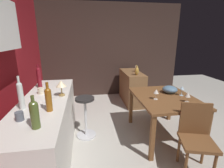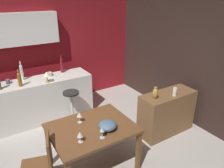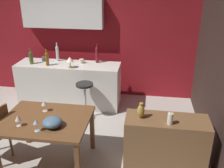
{
  "view_description": "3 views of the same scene",
  "coord_description": "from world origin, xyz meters",
  "px_view_note": "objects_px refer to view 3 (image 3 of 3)",
  "views": [
    {
      "loc": [
        -2.25,
        0.86,
        1.7
      ],
      "look_at": [
        0.61,
        0.39,
        0.87
      ],
      "focal_mm": 26.61,
      "sensor_mm": 36.0,
      "label": 1
    },
    {
      "loc": [
        -0.98,
        -2.8,
        2.53
      ],
      "look_at": [
        0.95,
        0.27,
        0.99
      ],
      "focal_mm": 34.48,
      "sensor_mm": 36.0,
      "label": 2
    },
    {
      "loc": [
        1.51,
        -3.28,
        2.56
      ],
      "look_at": [
        0.95,
        0.51,
        0.91
      ],
      "focal_mm": 40.83,
      "sensor_mm": 36.0,
      "label": 3
    }
  ],
  "objects_px": {
    "sideboard_cabinet": "(165,145)",
    "cup_cream": "(82,61)",
    "bar_stool": "(85,100)",
    "wine_glass_center": "(44,103)",
    "wine_bottle_clear": "(57,53)",
    "wine_bottle_ruby": "(97,54)",
    "wine_glass_left": "(18,118)",
    "wine_glass_right": "(36,122)",
    "dining_table": "(46,124)",
    "counter_lamp": "(70,60)",
    "vase_brass": "(141,111)",
    "fruit_bowl": "(52,122)",
    "wine_bottle_amber": "(47,58)",
    "wine_bottle_olive": "(31,57)",
    "pillar_candle_tall": "(170,119)",
    "cup_slate": "(44,59)"
  },
  "relations": [
    {
      "from": "sideboard_cabinet",
      "to": "cup_cream",
      "type": "distance_m",
      "value": 2.52
    },
    {
      "from": "bar_stool",
      "to": "wine_glass_center",
      "type": "bearing_deg",
      "value": -105.29
    },
    {
      "from": "wine_bottle_clear",
      "to": "wine_bottle_ruby",
      "type": "distance_m",
      "value": 0.84
    },
    {
      "from": "wine_glass_left",
      "to": "wine_bottle_clear",
      "type": "distance_m",
      "value": 2.26
    },
    {
      "from": "wine_glass_right",
      "to": "cup_cream",
      "type": "bearing_deg",
      "value": 89.87
    },
    {
      "from": "dining_table",
      "to": "wine_glass_left",
      "type": "relative_size",
      "value": 7.53
    },
    {
      "from": "counter_lamp",
      "to": "vase_brass",
      "type": "height_order",
      "value": "counter_lamp"
    },
    {
      "from": "fruit_bowl",
      "to": "wine_bottle_amber",
      "type": "bearing_deg",
      "value": 112.92
    },
    {
      "from": "fruit_bowl",
      "to": "sideboard_cabinet",
      "type": "bearing_deg",
      "value": 10.21
    },
    {
      "from": "wine_glass_left",
      "to": "wine_glass_right",
      "type": "distance_m",
      "value": 0.29
    },
    {
      "from": "fruit_bowl",
      "to": "wine_bottle_ruby",
      "type": "xyz_separation_m",
      "value": [
        0.15,
        2.19,
        0.28
      ]
    },
    {
      "from": "wine_bottle_olive",
      "to": "wine_bottle_amber",
      "type": "xyz_separation_m",
      "value": [
        0.36,
        -0.05,
        0.01
      ]
    },
    {
      "from": "bar_stool",
      "to": "pillar_candle_tall",
      "type": "bearing_deg",
      "value": -42.68
    },
    {
      "from": "wine_glass_center",
      "to": "wine_bottle_clear",
      "type": "relative_size",
      "value": 0.43
    },
    {
      "from": "bar_stool",
      "to": "wine_glass_right",
      "type": "distance_m",
      "value": 1.7
    },
    {
      "from": "wine_bottle_amber",
      "to": "cup_slate",
      "type": "height_order",
      "value": "wine_bottle_amber"
    },
    {
      "from": "sideboard_cabinet",
      "to": "cup_slate",
      "type": "relative_size",
      "value": 9.68
    },
    {
      "from": "wine_glass_center",
      "to": "counter_lamp",
      "type": "distance_m",
      "value": 1.44
    },
    {
      "from": "wine_glass_left",
      "to": "wine_glass_right",
      "type": "relative_size",
      "value": 0.96
    },
    {
      "from": "fruit_bowl",
      "to": "wine_bottle_ruby",
      "type": "relative_size",
      "value": 0.66
    },
    {
      "from": "wine_bottle_olive",
      "to": "pillar_candle_tall",
      "type": "bearing_deg",
      "value": -33.79
    },
    {
      "from": "bar_stool",
      "to": "wine_bottle_olive",
      "type": "bearing_deg",
      "value": 160.13
    },
    {
      "from": "wine_bottle_ruby",
      "to": "counter_lamp",
      "type": "distance_m",
      "value": 0.6
    },
    {
      "from": "sideboard_cabinet",
      "to": "wine_glass_right",
      "type": "height_order",
      "value": "wine_glass_right"
    },
    {
      "from": "pillar_candle_tall",
      "to": "wine_glass_right",
      "type": "bearing_deg",
      "value": -170.31
    },
    {
      "from": "wine_glass_left",
      "to": "wine_bottle_ruby",
      "type": "bearing_deg",
      "value": 75.26
    },
    {
      "from": "wine_bottle_olive",
      "to": "cup_slate",
      "type": "height_order",
      "value": "wine_bottle_olive"
    },
    {
      "from": "pillar_candle_tall",
      "to": "wine_bottle_ruby",
      "type": "bearing_deg",
      "value": 123.43
    },
    {
      "from": "wine_bottle_amber",
      "to": "vase_brass",
      "type": "xyz_separation_m",
      "value": [
        1.92,
        -1.61,
        -0.13
      ]
    },
    {
      "from": "vase_brass",
      "to": "wine_bottle_amber",
      "type": "bearing_deg",
      "value": 139.88
    },
    {
      "from": "dining_table",
      "to": "cup_cream",
      "type": "bearing_deg",
      "value": 89.75
    },
    {
      "from": "wine_bottle_amber",
      "to": "vase_brass",
      "type": "relative_size",
      "value": 1.54
    },
    {
      "from": "wine_glass_center",
      "to": "wine_bottle_amber",
      "type": "height_order",
      "value": "wine_bottle_amber"
    },
    {
      "from": "wine_glass_center",
      "to": "wine_bottle_olive",
      "type": "height_order",
      "value": "wine_bottle_olive"
    },
    {
      "from": "wine_glass_right",
      "to": "counter_lamp",
      "type": "bearing_deg",
      "value": 94.16
    },
    {
      "from": "wine_bottle_clear",
      "to": "sideboard_cabinet",
      "type": "bearing_deg",
      "value": -41.6
    },
    {
      "from": "dining_table",
      "to": "counter_lamp",
      "type": "relative_size",
      "value": 5.44
    },
    {
      "from": "cup_cream",
      "to": "sideboard_cabinet",
      "type": "bearing_deg",
      "value": -48.46
    },
    {
      "from": "cup_slate",
      "to": "vase_brass",
      "type": "height_order",
      "value": "vase_brass"
    },
    {
      "from": "fruit_bowl",
      "to": "cup_cream",
      "type": "height_order",
      "value": "cup_cream"
    },
    {
      "from": "fruit_bowl",
      "to": "wine_bottle_clear",
      "type": "xyz_separation_m",
      "value": [
        -0.69,
        2.19,
        0.27
      ]
    },
    {
      "from": "cup_slate",
      "to": "bar_stool",
      "type": "bearing_deg",
      "value": -31.74
    },
    {
      "from": "wine_glass_center",
      "to": "pillar_candle_tall",
      "type": "relative_size",
      "value": 0.94
    },
    {
      "from": "pillar_candle_tall",
      "to": "sideboard_cabinet",
      "type": "bearing_deg",
      "value": 100.78
    },
    {
      "from": "counter_lamp",
      "to": "fruit_bowl",
      "type": "bearing_deg",
      "value": -80.49
    },
    {
      "from": "dining_table",
      "to": "sideboard_cabinet",
      "type": "xyz_separation_m",
      "value": [
        1.64,
        0.1,
        -0.24
      ]
    },
    {
      "from": "wine_bottle_amber",
      "to": "cup_cream",
      "type": "bearing_deg",
      "value": 20.37
    },
    {
      "from": "wine_bottle_amber",
      "to": "bar_stool",
      "type": "bearing_deg",
      "value": -24.47
    },
    {
      "from": "fruit_bowl",
      "to": "cup_slate",
      "type": "relative_size",
      "value": 2.26
    },
    {
      "from": "wine_bottle_amber",
      "to": "wine_bottle_ruby",
      "type": "relative_size",
      "value": 0.85
    }
  ]
}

